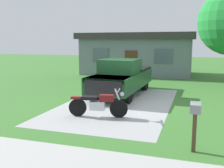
{
  "coord_description": "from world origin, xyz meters",
  "views": [
    {
      "loc": [
        3.25,
        -11.12,
        2.75
      ],
      "look_at": [
        -0.26,
        -0.1,
        0.9
      ],
      "focal_mm": 42.11,
      "sensor_mm": 36.0,
      "label": 1
    }
  ],
  "objects_px": {
    "pickup_truck": "(123,77)",
    "neighbor_house": "(138,53)",
    "motorcycle": "(98,104)",
    "mailbox": "(195,114)"
  },
  "relations": [
    {
      "from": "motorcycle",
      "to": "neighbor_house",
      "type": "xyz_separation_m",
      "value": [
        -1.49,
        13.77,
        1.32
      ]
    },
    {
      "from": "mailbox",
      "to": "pickup_truck",
      "type": "bearing_deg",
      "value": 119.17
    },
    {
      "from": "motorcycle",
      "to": "mailbox",
      "type": "bearing_deg",
      "value": -33.37
    },
    {
      "from": "motorcycle",
      "to": "mailbox",
      "type": "relative_size",
      "value": 1.74
    },
    {
      "from": "motorcycle",
      "to": "mailbox",
      "type": "distance_m",
      "value": 4.11
    },
    {
      "from": "motorcycle",
      "to": "neighbor_house",
      "type": "height_order",
      "value": "neighbor_house"
    },
    {
      "from": "pickup_truck",
      "to": "neighbor_house",
      "type": "height_order",
      "value": "neighbor_house"
    },
    {
      "from": "motorcycle",
      "to": "pickup_truck",
      "type": "bearing_deg",
      "value": 93.59
    },
    {
      "from": "mailbox",
      "to": "neighbor_house",
      "type": "bearing_deg",
      "value": 107.01
    },
    {
      "from": "pickup_truck",
      "to": "neighbor_house",
      "type": "distance_m",
      "value": 9.53
    }
  ]
}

